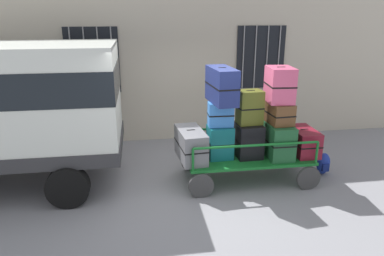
% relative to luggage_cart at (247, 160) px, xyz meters
% --- Properties ---
extents(ground_plane, '(40.00, 40.00, 0.00)m').
position_rel_luggage_cart_xyz_m(ground_plane, '(-1.18, -0.03, -0.40)').
color(ground_plane, gray).
extents(building_wall, '(12.00, 0.38, 5.00)m').
position_rel_luggage_cart_xyz_m(building_wall, '(-1.18, 2.67, 2.10)').
color(building_wall, '#BCB29E').
rests_on(building_wall, ground).
extents(luggage_cart, '(2.40, 1.17, 0.49)m').
position_rel_luggage_cart_xyz_m(luggage_cart, '(0.00, 0.00, 0.00)').
color(luggage_cart, '#146023').
rests_on(luggage_cart, ground).
extents(cart_railing, '(2.28, 1.03, 0.42)m').
position_rel_luggage_cart_xyz_m(cart_railing, '(-0.00, 0.00, 0.44)').
color(cart_railing, '#146023').
rests_on(cart_railing, luggage_cart).
extents(suitcase_left_bottom, '(0.52, 0.96, 0.56)m').
position_rel_luggage_cart_xyz_m(suitcase_left_bottom, '(-1.08, 0.02, 0.37)').
color(suitcase_left_bottom, slate).
rests_on(suitcase_left_bottom, luggage_cart).
extents(suitcase_midleft_bottom, '(0.46, 0.42, 0.61)m').
position_rel_luggage_cart_xyz_m(suitcase_midleft_bottom, '(-0.54, 0.00, 0.39)').
color(suitcase_midleft_bottom, '#0F5960').
rests_on(suitcase_midleft_bottom, luggage_cart).
extents(suitcase_midleft_middle, '(0.46, 0.28, 0.44)m').
position_rel_luggage_cart_xyz_m(suitcase_midleft_middle, '(-0.54, 0.01, 0.92)').
color(suitcase_midleft_middle, '#3372C6').
rests_on(suitcase_midleft_middle, suitcase_midleft_bottom).
extents(suitcase_midleft_top, '(0.45, 0.88, 0.62)m').
position_rel_luggage_cart_xyz_m(suitcase_midleft_top, '(-0.54, -0.03, 1.45)').
color(suitcase_midleft_top, navy).
rests_on(suitcase_midleft_top, suitcase_midleft_middle).
extents(suitcase_center_bottom, '(0.47, 0.54, 0.63)m').
position_rel_luggage_cart_xyz_m(suitcase_center_bottom, '(0.00, -0.00, 0.40)').
color(suitcase_center_bottom, black).
rests_on(suitcase_center_bottom, luggage_cart).
extents(suitcase_center_middle, '(0.46, 0.37, 0.62)m').
position_rel_luggage_cart_xyz_m(suitcase_center_middle, '(-0.00, 0.01, 1.03)').
color(suitcase_center_middle, '#4C5119').
rests_on(suitcase_center_middle, suitcase_center_bottom).
extents(suitcase_midright_bottom, '(0.45, 0.87, 0.63)m').
position_rel_luggage_cart_xyz_m(suitcase_midright_bottom, '(0.54, -0.04, 0.41)').
color(suitcase_midright_bottom, '#194C28').
rests_on(suitcase_midright_bottom, luggage_cart).
extents(suitcase_midright_middle, '(0.43, 0.63, 0.39)m').
position_rel_luggage_cart_xyz_m(suitcase_midright_middle, '(0.54, -0.03, 0.92)').
color(suitcase_midright_middle, brown).
rests_on(suitcase_midright_middle, suitcase_midright_bottom).
extents(suitcase_midright_top, '(0.49, 0.65, 0.63)m').
position_rel_luggage_cart_xyz_m(suitcase_midright_top, '(0.54, 0.02, 1.43)').
color(suitcase_midright_top, '#CC4C72').
rests_on(suitcase_midright_top, suitcase_midright_middle).
extents(suitcase_right_bottom, '(0.43, 0.79, 0.48)m').
position_rel_luggage_cart_xyz_m(suitcase_right_bottom, '(1.08, -0.01, 0.33)').
color(suitcase_right_bottom, maroon).
rests_on(suitcase_right_bottom, luggage_cart).
extents(backpack, '(0.27, 0.22, 0.44)m').
position_rel_luggage_cart_xyz_m(backpack, '(1.56, 0.01, -0.18)').
color(backpack, navy).
rests_on(backpack, ground).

